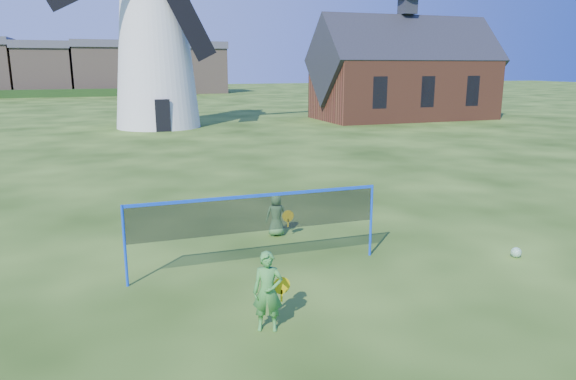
% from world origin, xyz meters
% --- Properties ---
extents(ground, '(220.00, 220.00, 0.00)m').
position_xyz_m(ground, '(0.00, 0.00, 0.00)').
color(ground, black).
rests_on(ground, ground).
extents(windmill, '(12.50, 5.42, 16.71)m').
position_xyz_m(windmill, '(0.17, 26.52, 5.70)').
color(windmill, white).
rests_on(windmill, ground).
extents(chapel, '(13.72, 6.65, 11.60)m').
position_xyz_m(chapel, '(18.54, 26.42, 3.26)').
color(chapel, brown).
rests_on(chapel, ground).
extents(badminton_net, '(5.05, 0.05, 1.55)m').
position_xyz_m(badminton_net, '(-0.56, 0.16, 1.14)').
color(badminton_net, blue).
rests_on(badminton_net, ground).
extents(player_girl, '(0.69, 0.44, 1.26)m').
position_xyz_m(player_girl, '(-1.08, -2.26, 0.63)').
color(player_girl, '#3D8F39').
rests_on(player_girl, ground).
extents(player_boy, '(0.63, 0.43, 1.02)m').
position_xyz_m(player_boy, '(0.47, 2.12, 0.51)').
color(player_boy, '#4C8741').
rests_on(player_boy, ground).
extents(play_ball, '(0.22, 0.22, 0.22)m').
position_xyz_m(play_ball, '(4.81, -0.98, 0.11)').
color(play_ball, green).
rests_on(play_ball, ground).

